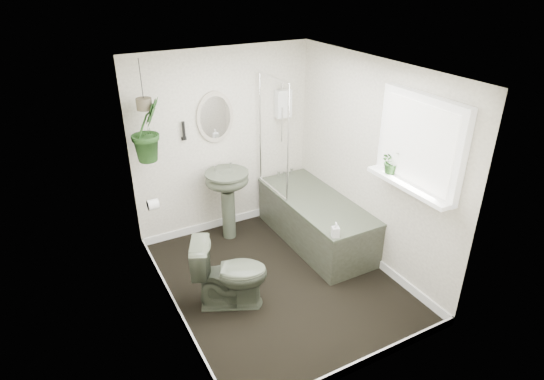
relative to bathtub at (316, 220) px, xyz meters
name	(u,v)px	position (x,y,z in m)	size (l,w,h in m)	color
floor	(278,281)	(-0.80, -0.50, -0.30)	(2.30, 2.80, 0.02)	black
ceiling	(280,68)	(-0.80, -0.50, 2.02)	(2.30, 2.80, 0.02)	white
wall_back	(224,143)	(-0.80, 0.91, 0.86)	(2.30, 0.02, 2.30)	white
wall_front	(371,261)	(-0.80, -1.91, 0.86)	(2.30, 0.02, 2.30)	white
wall_left	(164,214)	(-1.96, -0.50, 0.86)	(0.02, 2.80, 2.30)	white
wall_right	(372,165)	(0.36, -0.50, 0.86)	(0.02, 2.80, 2.30)	white
skirting	(278,277)	(-0.80, -0.50, -0.24)	(2.30, 2.80, 0.10)	white
bathtub	(316,220)	(0.00, 0.00, 0.00)	(0.72, 1.72, 0.58)	#3F4637
bath_screen	(273,137)	(-0.33, 0.49, 0.99)	(0.04, 0.72, 1.40)	silver
shower_box	(283,104)	(0.00, 0.84, 1.26)	(0.20, 0.10, 0.35)	white
oval_mirror	(215,117)	(-0.91, 0.87, 1.21)	(0.46, 0.03, 0.62)	#B4A995
wall_sconce	(184,131)	(-1.31, 0.86, 1.11)	(0.04, 0.04, 0.22)	black
toilet_roll_holder	(153,205)	(-1.90, 0.20, 0.61)	(0.11, 0.11, 0.11)	white
window_recess	(420,143)	(0.29, -1.20, 1.36)	(0.08, 1.00, 0.90)	white
window_sill	(408,186)	(0.22, -1.20, 0.94)	(0.18, 1.00, 0.04)	white
window_blinds	(416,144)	(0.24, -1.20, 1.36)	(0.01, 0.86, 0.76)	white
toilet	(230,273)	(-1.40, -0.59, 0.09)	(0.42, 0.74, 0.75)	#3F4637
pedestal_sink	(228,205)	(-0.91, 0.60, 0.16)	(0.53, 0.45, 0.90)	#3F4637
sill_plant	(392,161)	(0.24, -0.93, 1.08)	(0.22, 0.19, 0.25)	black
hanging_plant	(147,130)	(-1.77, 0.61, 1.27)	(0.37, 0.30, 0.68)	black
soap_bottle	(336,230)	(-0.29, -0.79, 0.37)	(0.08, 0.08, 0.17)	black
hanging_pot	(144,104)	(-1.77, 0.61, 1.55)	(0.16, 0.16, 0.12)	#4D4535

